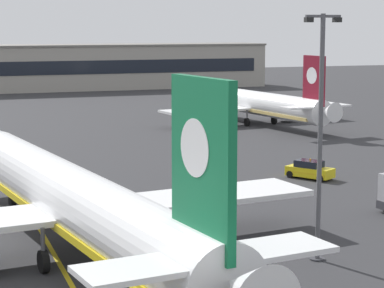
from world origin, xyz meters
The scene contains 6 objects.
taxiway_centreline centered at (0.00, 30.00, 0.00)m, with size 0.30×180.00×0.01m, color yellow.
airliner_foreground centered at (0.88, 12.80, 3.37)m, with size 32.36×41.45×11.65m.
airliner_background centered at (36.94, 67.27, 2.88)m, with size 27.62×35.35×9.94m.
apron_lamp_post centered at (14.12, 7.63, 7.47)m, with size 2.24×0.90×14.32m.
service_car_nearest centered at (25.48, 29.75, 0.77)m, with size 3.74×4.52×1.79m.
safety_cone_by_nose_gear centered at (1.78, 29.08, 0.26)m, with size 0.44×0.44×0.55m.
Camera 1 is at (-7.88, -31.84, 13.70)m, focal length 73.34 mm.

